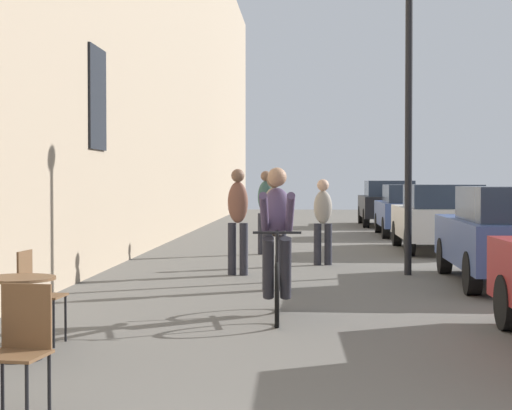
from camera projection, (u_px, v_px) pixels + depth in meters
cafe_chair_near_toward_street at (19, 344)px, 5.41m from camera, size 0.43×0.43×0.89m
cafe_table_mid at (19, 300)px, 7.40m from camera, size 0.64×0.64×0.72m
cafe_chair_mid_toward_street at (35, 290)px, 8.11m from camera, size 0.40×0.40×0.89m
cyclist_on_bicycle at (277, 246)px, 9.74m from camera, size 0.52×1.76×1.74m
pedestrian_near at (274, 224)px, 12.12m from camera, size 0.34×0.24×1.68m
pedestrian_mid at (238, 215)px, 14.06m from camera, size 0.38×0.30×1.75m
pedestrian_far at (323, 217)px, 15.76m from camera, size 0.37×0.29×1.59m
pedestrian_furthest at (266, 207)px, 18.09m from camera, size 0.36×0.28×1.77m
street_lamp at (409, 87)px, 14.02m from camera, size 0.32×0.32×4.90m
parked_car_second at (511, 234)px, 12.77m from camera, size 1.84×4.18×1.47m
parked_car_third at (439, 217)px, 18.90m from camera, size 1.80×4.18×1.48m
parked_car_fourth at (410, 209)px, 24.15m from camera, size 1.78×4.11×1.46m
parked_car_fifth at (388, 202)px, 29.65m from camera, size 1.90×4.43×1.57m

